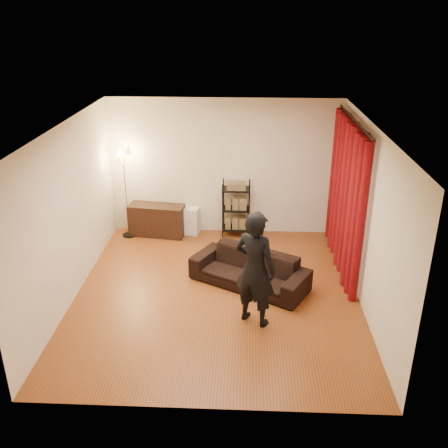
{
  "coord_description": "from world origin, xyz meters",
  "views": [
    {
      "loc": [
        0.44,
        -6.89,
        4.23
      ],
      "look_at": [
        0.1,
        0.3,
        1.1
      ],
      "focal_mm": 40.0,
      "sensor_mm": 36.0,
      "label": 1
    }
  ],
  "objects_px": {
    "wire_shelf": "(236,209)",
    "floor_lamp": "(126,194)",
    "storage_boxes": "(190,221)",
    "person": "(255,269)",
    "sofa": "(249,270)",
    "media_cabinet": "(157,220)"
  },
  "relations": [
    {
      "from": "sofa",
      "to": "wire_shelf",
      "type": "xyz_separation_m",
      "value": [
        -0.27,
        1.95,
        0.29
      ]
    },
    {
      "from": "person",
      "to": "wire_shelf",
      "type": "xyz_separation_m",
      "value": [
        -0.34,
        2.99,
        -0.3
      ]
    },
    {
      "from": "media_cabinet",
      "to": "storage_boxes",
      "type": "xyz_separation_m",
      "value": [
        0.66,
        0.08,
        -0.04
      ]
    },
    {
      "from": "storage_boxes",
      "to": "wire_shelf",
      "type": "relative_size",
      "value": 0.49
    },
    {
      "from": "wire_shelf",
      "to": "floor_lamp",
      "type": "bearing_deg",
      "value": -155.19
    },
    {
      "from": "person",
      "to": "storage_boxes",
      "type": "distance_m",
      "value": 3.33
    },
    {
      "from": "person",
      "to": "floor_lamp",
      "type": "relative_size",
      "value": 0.96
    },
    {
      "from": "person",
      "to": "storage_boxes",
      "type": "relative_size",
      "value": 3.09
    },
    {
      "from": "media_cabinet",
      "to": "wire_shelf",
      "type": "xyz_separation_m",
      "value": [
        1.58,
        0.05,
        0.25
      ]
    },
    {
      "from": "media_cabinet",
      "to": "floor_lamp",
      "type": "xyz_separation_m",
      "value": [
        -0.57,
        -0.08,
        0.58
      ]
    },
    {
      "from": "sofa",
      "to": "floor_lamp",
      "type": "distance_m",
      "value": 3.09
    },
    {
      "from": "storage_boxes",
      "to": "floor_lamp",
      "type": "height_order",
      "value": "floor_lamp"
    },
    {
      "from": "floor_lamp",
      "to": "storage_boxes",
      "type": "bearing_deg",
      "value": 7.45
    },
    {
      "from": "person",
      "to": "sofa",
      "type": "bearing_deg",
      "value": -56.58
    },
    {
      "from": "sofa",
      "to": "media_cabinet",
      "type": "distance_m",
      "value": 2.66
    },
    {
      "from": "person",
      "to": "wire_shelf",
      "type": "distance_m",
      "value": 3.03
    },
    {
      "from": "wire_shelf",
      "to": "floor_lamp",
      "type": "height_order",
      "value": "floor_lamp"
    },
    {
      "from": "storage_boxes",
      "to": "media_cabinet",
      "type": "bearing_deg",
      "value": -172.71
    },
    {
      "from": "person",
      "to": "storage_boxes",
      "type": "bearing_deg",
      "value": -37.8
    },
    {
      "from": "person",
      "to": "floor_lamp",
      "type": "height_order",
      "value": "floor_lamp"
    },
    {
      "from": "sofa",
      "to": "wire_shelf",
      "type": "relative_size",
      "value": 1.7
    },
    {
      "from": "media_cabinet",
      "to": "storage_boxes",
      "type": "distance_m",
      "value": 0.67
    }
  ]
}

